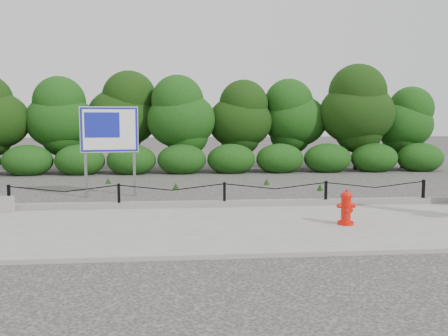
% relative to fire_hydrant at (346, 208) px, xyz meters
% --- Properties ---
extents(ground, '(90.00, 90.00, 0.00)m').
position_rel_fire_hydrant_xyz_m(ground, '(-2.26, 2.12, -0.41)').
color(ground, '#2D2B28').
rests_on(ground, ground).
extents(sidewalk, '(14.00, 4.00, 0.08)m').
position_rel_fire_hydrant_xyz_m(sidewalk, '(-2.26, 0.12, -0.37)').
color(sidewalk, gray).
rests_on(sidewalk, ground).
extents(curb, '(14.00, 0.22, 0.14)m').
position_rel_fire_hydrant_xyz_m(curb, '(-2.26, 2.17, -0.26)').
color(curb, slate).
rests_on(curb, sidewalk).
extents(chain_barrier, '(10.06, 0.06, 0.60)m').
position_rel_fire_hydrant_xyz_m(chain_barrier, '(-2.26, 2.12, 0.04)').
color(chain_barrier, black).
rests_on(chain_barrier, sidewalk).
extents(treeline, '(20.02, 3.51, 4.38)m').
position_rel_fire_hydrant_xyz_m(treeline, '(-2.05, 11.06, 1.94)').
color(treeline, black).
rests_on(treeline, ground).
extents(fire_hydrant, '(0.37, 0.37, 0.70)m').
position_rel_fire_hydrant_xyz_m(fire_hydrant, '(0.00, 0.00, 0.00)').
color(fire_hydrant, red).
rests_on(fire_hydrant, sidewalk).
extents(advertising_sign, '(1.57, 0.29, 2.53)m').
position_rel_fire_hydrant_xyz_m(advertising_sign, '(-5.27, 4.30, 1.37)').
color(advertising_sign, slate).
rests_on(advertising_sign, ground).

